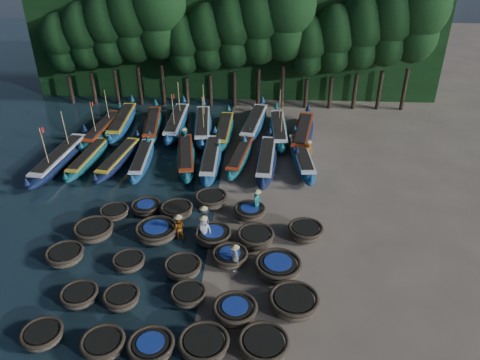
{
  "coord_description": "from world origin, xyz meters",
  "views": [
    {
      "loc": [
        2.96,
        -23.16,
        16.88
      ],
      "look_at": [
        1.54,
        3.45,
        1.3
      ],
      "focal_mm": 35.0,
      "sensor_mm": 36.0,
      "label": 1
    }
  ],
  "objects_px": {
    "coracle_24": "(250,211)",
    "long_boat_6": "(240,156)",
    "long_boat_1": "(88,158)",
    "coracle_8": "(235,311)",
    "coracle_17": "(213,235)",
    "coracle_20": "(114,212)",
    "fisherman_5": "(184,138)",
    "long_boat_10": "(122,122)",
    "long_boat_14": "(224,131)",
    "coracle_13": "(230,257)",
    "long_boat_9": "(103,129)",
    "coracle_19": "(305,231)",
    "coracle_16": "(156,231)",
    "long_boat_2": "(119,159)",
    "long_boat_15": "(254,123)",
    "fisherman_4": "(235,257)",
    "long_boat_7": "(266,160)",
    "coracle_3": "(204,344)",
    "coracle_22": "(177,210)",
    "long_boat_0": "(60,159)",
    "long_boat_8": "(302,157)",
    "long_boat_13": "(203,126)",
    "fisherman_2": "(179,227)",
    "coracle_1": "(103,345)",
    "coracle_9": "(294,302)",
    "long_boat_4": "(186,156)",
    "coracle_18": "(255,237)",
    "coracle_2": "(151,347)",
    "coracle_7": "(188,295)",
    "coracle_23": "(211,199)",
    "fisherman_0": "(204,229)",
    "coracle_0": "(42,335)",
    "long_boat_12": "(177,123)",
    "coracle_11": "(129,262)",
    "fisherman_1": "(257,202)",
    "long_boat_11": "(152,125)",
    "coracle_6": "(122,298)",
    "coracle_12": "(183,268)",
    "coracle_5": "(79,296)",
    "long_boat_5": "(211,159)",
    "long_boat_16": "(279,130)",
    "coracle_14": "(278,267)",
    "long_boat_17": "(303,133)",
    "coracle_4": "(264,345)",
    "coracle_10": "(65,255)"
  },
  "relations": [
    {
      "from": "long_boat_0",
      "to": "coracle_6",
      "type": "bearing_deg",
      "value": -52.56
    },
    {
      "from": "coracle_22",
      "to": "long_boat_0",
      "type": "relative_size",
      "value": 0.25
    },
    {
      "from": "coracle_24",
      "to": "long_boat_1",
      "type": "bearing_deg",
      "value": 152.78
    },
    {
      "from": "coracle_8",
      "to": "coracle_17",
      "type": "bearing_deg",
      "value": 105.92
    },
    {
      "from": "coracle_20",
      "to": "long_boat_6",
      "type": "bearing_deg",
      "value": 46.16
    },
    {
      "from": "coracle_24",
      "to": "long_boat_6",
      "type": "relative_size",
      "value": 0.27
    },
    {
      "from": "coracle_0",
      "to": "coracle_7",
      "type": "distance_m",
      "value": 6.77
    },
    {
      "from": "coracle_23",
      "to": "fisherman_0",
      "type": "xyz_separation_m",
      "value": [
        0.01,
        -3.92,
        0.48
      ]
    },
    {
      "from": "coracle_5",
      "to": "long_boat_4",
      "type": "distance_m",
      "value": 15.04
    },
    {
      "from": "coracle_12",
      "to": "long_boat_7",
      "type": "distance_m",
      "value": 12.87
    },
    {
      "from": "coracle_18",
      "to": "long_boat_9",
      "type": "bearing_deg",
      "value": 133.17
    },
    {
      "from": "coracle_7",
      "to": "long_boat_4",
      "type": "xyz_separation_m",
      "value": [
        -2.33,
        14.37,
        0.18
      ]
    },
    {
      "from": "coracle_13",
      "to": "coracle_24",
      "type": "bearing_deg",
      "value": 78.24
    },
    {
      "from": "coracle_22",
      "to": "long_boat_4",
      "type": "xyz_separation_m",
      "value": [
        -0.52,
        7.15,
        0.1
      ]
    },
    {
      "from": "fisherman_4",
      "to": "long_boat_7",
      "type": "bearing_deg",
      "value": 148.92
    },
    {
      "from": "coracle_7",
      "to": "fisherman_2",
      "type": "height_order",
      "value": "fisherman_2"
    },
    {
      "from": "long_boat_0",
      "to": "fisherman_4",
      "type": "distance_m",
      "value": 17.62
    },
    {
      "from": "long_boat_10",
      "to": "long_boat_14",
      "type": "bearing_deg",
      "value": -10.45
    },
    {
      "from": "coracle_7",
      "to": "long_boat_6",
      "type": "xyz_separation_m",
      "value": [
        1.78,
        14.69,
        0.15
      ]
    },
    {
      "from": "fisherman_5",
      "to": "coracle_19",
      "type": "bearing_deg",
      "value": 35.75
    },
    {
      "from": "coracle_9",
      "to": "fisherman_4",
      "type": "height_order",
      "value": "fisherman_4"
    },
    {
      "from": "coracle_17",
      "to": "coracle_7",
      "type": "bearing_deg",
      "value": -98.42
    },
    {
      "from": "coracle_4",
      "to": "coracle_10",
      "type": "distance_m",
      "value": 12.22
    },
    {
      "from": "long_boat_10",
      "to": "long_boat_15",
      "type": "relative_size",
      "value": 0.98
    },
    {
      "from": "coracle_3",
      "to": "coracle_17",
      "type": "bearing_deg",
      "value": 93.13
    },
    {
      "from": "coracle_6",
      "to": "coracle_22",
      "type": "relative_size",
      "value": 0.87
    },
    {
      "from": "coracle_5",
      "to": "fisherman_4",
      "type": "height_order",
      "value": "fisherman_4"
    },
    {
      "from": "long_boat_6",
      "to": "long_boat_0",
      "type": "bearing_deg",
      "value": -165.02
    },
    {
      "from": "coracle_24",
      "to": "fisherman_2",
      "type": "relative_size",
      "value": 1.13
    },
    {
      "from": "coracle_13",
      "to": "long_boat_9",
      "type": "height_order",
      "value": "long_boat_9"
    },
    {
      "from": "coracle_13",
      "to": "fisherman_0",
      "type": "relative_size",
      "value": 1.08
    },
    {
      "from": "long_boat_8",
      "to": "long_boat_13",
      "type": "xyz_separation_m",
      "value": [
        -8.17,
        5.33,
        0.05
      ]
    },
    {
      "from": "coracle_20",
      "to": "fisherman_1",
      "type": "xyz_separation_m",
      "value": [
        8.9,
        0.78,
        0.6
      ]
    },
    {
      "from": "long_boat_1",
      "to": "fisherman_5",
      "type": "bearing_deg",
      "value": 31.62
    },
    {
      "from": "coracle_17",
      "to": "long_boat_11",
      "type": "bearing_deg",
      "value": 114.18
    },
    {
      "from": "coracle_1",
      "to": "coracle_19",
      "type": "height_order",
      "value": "coracle_19"
    },
    {
      "from": "coracle_11",
      "to": "coracle_8",
      "type": "bearing_deg",
      "value": -29.1
    },
    {
      "from": "long_boat_8",
      "to": "fisherman_0",
      "type": "bearing_deg",
      "value": -127.16
    },
    {
      "from": "long_boat_11",
      "to": "long_boat_10",
      "type": "bearing_deg",
      "value": 162.23
    },
    {
      "from": "coracle_13",
      "to": "long_boat_4",
      "type": "bearing_deg",
      "value": 110.0
    },
    {
      "from": "coracle_0",
      "to": "long_boat_12",
      "type": "relative_size",
      "value": 0.26
    },
    {
      "from": "coracle_3",
      "to": "long_boat_0",
      "type": "relative_size",
      "value": 0.28
    },
    {
      "from": "long_boat_8",
      "to": "coracle_7",
      "type": "bearing_deg",
      "value": -119.05
    },
    {
      "from": "coracle_11",
      "to": "coracle_24",
      "type": "relative_size",
      "value": 0.98
    },
    {
      "from": "coracle_14",
      "to": "long_boat_17",
      "type": "bearing_deg",
      "value": 82.05
    },
    {
      "from": "coracle_2",
      "to": "long_boat_2",
      "type": "height_order",
      "value": "long_boat_2"
    },
    {
      "from": "long_boat_6",
      "to": "fisherman_1",
      "type": "bearing_deg",
      "value": -69.47
    },
    {
      "from": "long_boat_5",
      "to": "long_boat_16",
      "type": "distance_m",
      "value": 7.59
    },
    {
      "from": "long_boat_1",
      "to": "long_boat_2",
      "type": "distance_m",
      "value": 2.32
    },
    {
      "from": "coracle_16",
      "to": "long_boat_2",
      "type": "xyz_separation_m",
      "value": [
        -4.72,
        8.85,
        0.04
      ]
    }
  ]
}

